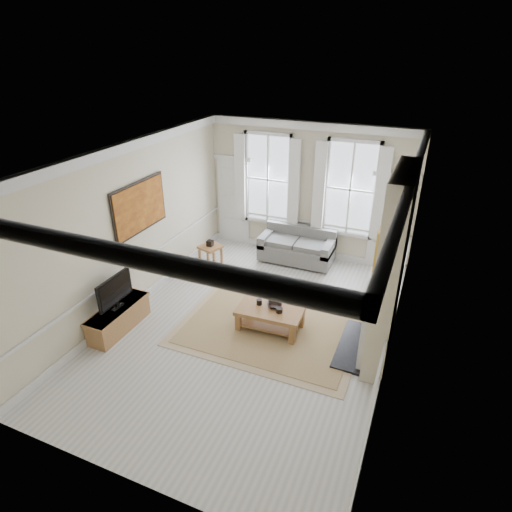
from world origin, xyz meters
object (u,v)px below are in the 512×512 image
at_px(tv_stand, 119,318).
at_px(sofa, 297,248).
at_px(side_table, 210,250).
at_px(coffee_table, 270,312).

bearing_deg(tv_stand, sofa, 61.08).
relative_size(side_table, tv_stand, 0.43).
distance_m(sofa, coffee_table, 3.02).
distance_m(sofa, side_table, 2.20).
bearing_deg(coffee_table, sofa, 95.28).
xyz_separation_m(side_table, tv_stand, (-0.42, -2.97, -0.22)).
xyz_separation_m(sofa, tv_stand, (-2.29, -4.14, -0.11)).
bearing_deg(tv_stand, side_table, 81.91).
distance_m(side_table, tv_stand, 3.01).
relative_size(sofa, side_table, 3.10).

